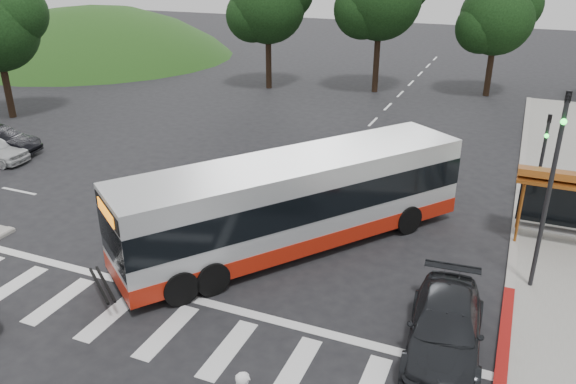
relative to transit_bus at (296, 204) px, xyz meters
The scene contains 12 objects.
ground 2.57m from the transit_bus, 141.45° to the right, with size 140.00×140.00×0.00m, color black.
sidewalk_east 11.79m from the transit_bus, 35.61° to the left, with size 4.00×40.00×0.12m, color gray.
curb_east 10.24m from the transit_bus, 42.22° to the left, with size 0.30×40.00×0.15m, color #9E9991.
curb_east_red 8.31m from the transit_bus, 23.16° to the right, with size 0.32×6.00×0.15m, color maroon.
hillside_nw 44.22m from the transit_bus, 139.33° to the left, with size 44.00×44.00×10.00m, color #183F14.
crosswalk_ladder 6.61m from the transit_bus, 103.68° to the right, with size 18.00×2.60×0.01m, color silver.
traffic_signal_ne_tall 8.38m from the transit_bus, ahead, with size 0.18×0.37×6.50m.
traffic_signal_ne_short 10.92m from the transit_bus, 42.01° to the left, with size 0.18×0.37×4.00m.
tree_north_b 27.53m from the transit_bus, 80.36° to the left, with size 5.72×5.33×8.43m.
tree_north_c 25.97m from the transit_bus, 116.57° to the left, with size 6.16×5.74×9.30m.
transit_bus is the anchor object (origin of this frame).
dark_sedan 7.16m from the transit_bus, 33.10° to the right, with size 1.97×4.85×1.41m, color black.
Camera 1 is at (8.33, -15.82, 10.17)m, focal length 35.00 mm.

